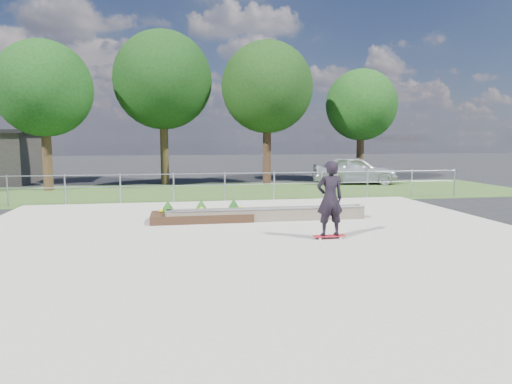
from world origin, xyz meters
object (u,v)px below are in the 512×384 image
parked_car (354,170)px  grind_ledge (267,214)px  skateboarder (330,199)px  planter_bed (202,214)px

parked_car → grind_ledge: bearing=156.9°
grind_ledge → parked_car: parked_car is taller
grind_ledge → parked_car: 12.77m
skateboarder → grind_ledge: bearing=111.0°
grind_ledge → parked_car: bearing=56.4°
planter_bed → skateboarder: size_ratio=1.56×
planter_bed → grind_ledge: bearing=-12.1°
planter_bed → skateboarder: 4.35m
planter_bed → parked_car: parked_car is taller
planter_bed → skateboarder: bearing=-46.1°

